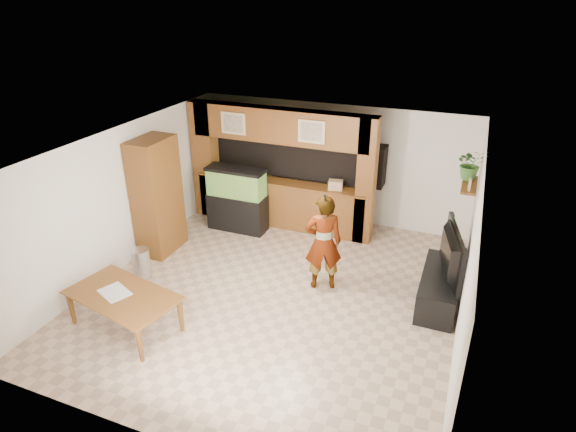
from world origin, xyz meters
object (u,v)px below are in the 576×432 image
at_px(aquarium, 237,200).
at_px(television, 445,252).
at_px(dining_table, 124,312).
at_px(pantry_cabinet, 157,196).
at_px(person, 323,243).

relative_size(aquarium, television, 0.98).
distance_m(aquarium, television, 4.50).
distance_m(television, dining_table, 5.12).
xyz_separation_m(pantry_cabinet, television, (5.35, 0.18, -0.20)).
height_order(aquarium, person, person).
distance_m(pantry_cabinet, television, 5.36).
distance_m(pantry_cabinet, person, 3.41).
bearing_deg(person, aquarium, -55.02).
xyz_separation_m(pantry_cabinet, person, (3.40, -0.10, -0.27)).
height_order(pantry_cabinet, person, pantry_cabinet).
xyz_separation_m(aquarium, dining_table, (-0.07, -3.69, -0.38)).
bearing_deg(pantry_cabinet, aquarium, 53.17).
height_order(television, dining_table, television).
xyz_separation_m(person, dining_table, (-2.46, -2.24, -0.57)).
distance_m(pantry_cabinet, dining_table, 2.66).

